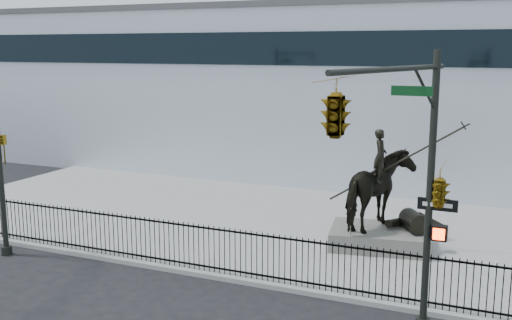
% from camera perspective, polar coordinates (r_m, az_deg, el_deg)
% --- Properties ---
extents(ground, '(120.00, 120.00, 0.00)m').
position_cam_1_polar(ground, '(18.29, -7.30, -12.06)').
color(ground, black).
rests_on(ground, ground).
extents(plaza, '(30.00, 12.00, 0.15)m').
position_cam_1_polar(plaza, '(24.18, 1.23, -6.09)').
color(plaza, gray).
rests_on(plaza, ground).
extents(building, '(44.00, 14.00, 9.00)m').
position_cam_1_polar(building, '(35.63, 9.26, 6.42)').
color(building, silver).
rests_on(building, ground).
extents(picket_fence, '(22.10, 0.10, 1.50)m').
position_cam_1_polar(picket_fence, '(18.99, -5.42, -8.25)').
color(picket_fence, black).
rests_on(picket_fence, plaza).
extents(statue_plinth, '(3.75, 2.88, 0.64)m').
position_cam_1_polar(statue_plinth, '(21.65, 11.74, -7.24)').
color(statue_plinth, '#55534D').
rests_on(statue_plinth, plaza).
extents(equestrian_statue, '(4.31, 3.04, 3.70)m').
position_cam_1_polar(equestrian_statue, '(21.21, 12.08, -2.98)').
color(equestrian_statue, black).
rests_on(equestrian_statue, statue_plinth).
extents(traffic_signal_right, '(2.17, 6.86, 7.00)m').
position_cam_1_polar(traffic_signal_right, '(12.84, 12.87, 0.59)').
color(traffic_signal_right, black).
rests_on(traffic_signal_right, ground).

